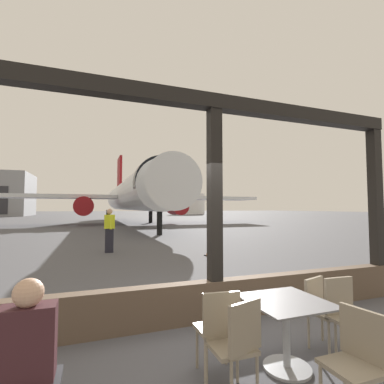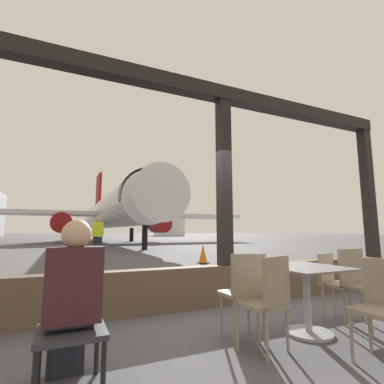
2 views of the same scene
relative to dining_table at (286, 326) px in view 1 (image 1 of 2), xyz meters
The scene contains 13 objects.
ground_plane 41.53m from the dining_table, 90.24° to the left, with size 220.00×220.00×0.00m, color #4C4C51.
window_frame 1.76m from the dining_table, 96.47° to the left, with size 7.56×0.24×3.65m.
dining_table is the anchor object (origin of this frame).
cafe_chair_window_left 0.82m from the dining_table, 84.24° to the right, with size 0.44×0.44×0.89m.
cafe_chair_window_right 0.79m from the dining_table, 18.01° to the left, with size 0.48×0.48×0.85m.
cafe_chair_aisle_left 0.80m from the dining_table, behind, with size 0.43×0.43×0.92m.
cafe_chair_aisle_right 0.80m from the dining_table, 161.42° to the right, with size 0.48×0.48×0.91m.
cafe_chair_side_extra 0.79m from the dining_table, ahead, with size 0.41×0.41×0.93m.
seated_passenger 2.52m from the dining_table, behind, with size 0.40×0.47×1.24m.
airplane 28.73m from the dining_table, 85.68° to the left, with size 30.03×34.02×9.95m.
ground_crew_worker 9.13m from the dining_table, 98.63° to the left, with size 0.40×0.56×1.74m.
traffic_cone 7.26m from the dining_table, 73.05° to the left, with size 0.36×0.36×0.67m.
fuel_storage_tank 75.91m from the dining_table, 71.44° to the left, with size 8.50×8.50×5.71m, color white.
Camera 1 is at (-1.90, -4.16, 1.78)m, focal length 26.10 mm.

